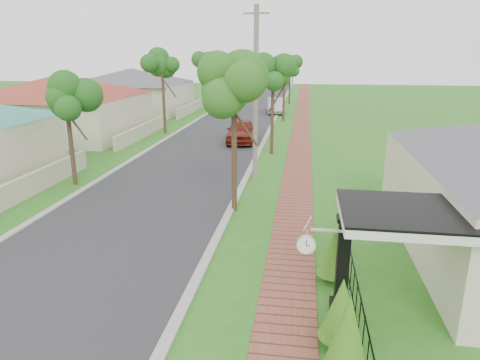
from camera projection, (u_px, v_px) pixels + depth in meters
The scene contains 16 objects.
ground at pixel (176, 277), 12.33m from camera, with size 160.00×160.00×0.00m, color #2A701A.
road at pixel (215, 140), 31.71m from camera, with size 7.00×120.00×0.02m, color #28282B.
kerb_right at pixel (264, 141), 31.19m from camera, with size 0.30×120.00×0.10m, color #9E9E99.
kerb_left at pixel (168, 138), 32.23m from camera, with size 0.30×120.00×0.10m, color #9E9E99.
sidewalk at pixel (300, 142), 30.81m from camera, with size 1.50×120.00×0.03m, color brown.
porch_post at pixel (342, 270), 10.41m from camera, with size 0.48×0.48×2.52m.
picket_fence at pixel (351, 273), 11.48m from camera, with size 0.03×8.02×1.00m.
street_trees at pixel (232, 73), 36.87m from camera, with size 10.70×37.65×5.89m.
hedge_row at pixel (340, 303), 9.48m from camera, with size 0.86×4.89×2.03m.
far_house_red at pixel (62, 105), 32.75m from camera, with size 15.56×15.56×4.60m.
far_house_grey at pixel (133, 90), 46.01m from camera, with size 15.56×15.56×4.60m.
parked_car_red at pixel (241, 131), 30.64m from camera, with size 1.92×4.77×1.63m, color maroon.
parked_car_white at pixel (276, 106), 45.34m from camera, with size 1.67×4.79×1.58m, color #B8B8BA.
near_tree at pixel (234, 94), 16.21m from camera, with size 2.28×2.28×5.86m.
utility_pole at pixel (256, 96), 20.44m from camera, with size 1.20×0.24×8.31m.
station_clock at pixel (308, 244), 9.92m from camera, with size 1.07×0.13×0.64m.
Camera 1 is at (3.48, -10.61, 6.21)m, focal length 32.00 mm.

